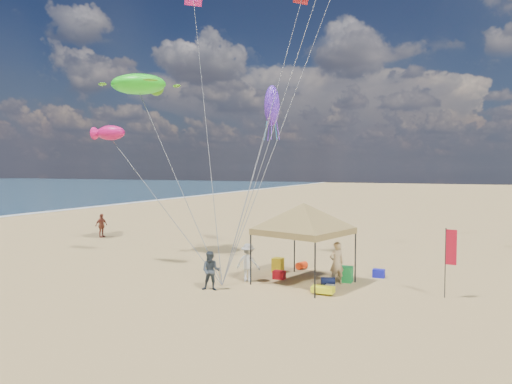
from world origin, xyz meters
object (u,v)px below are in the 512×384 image
feather_flag (450,251)px  person_near_a (337,263)px  person_near_c (248,263)px  cooler_red (279,275)px  beach_cart (323,289)px  person_near_b (211,271)px  canopy_tent (304,206)px  person_far_a (101,225)px  chair_green (347,274)px  chair_yellow (278,265)px  cooler_blue (379,273)px

feather_flag → person_near_a: (-4.62, 0.40, -0.93)m
feather_flag → person_near_a: bearing=175.0°
person_near_c → cooler_red: bearing=-136.3°
beach_cart → person_near_c: person_near_c is taller
cooler_red → person_near_b: size_ratio=0.33×
beach_cart → person_near_b: size_ratio=0.55×
feather_flag → person_near_c: (-8.38, -0.79, -1.00)m
canopy_tent → person_far_a: 19.55m
person_near_a → person_near_c: person_near_a is taller
chair_green → person_far_a: size_ratio=0.40×
chair_yellow → person_near_b: person_near_b is taller
cooler_blue → person_near_b: bearing=-139.4°
cooler_blue → person_near_c: bearing=-148.3°
cooler_blue → person_near_b: 8.03m
cooler_blue → chair_yellow: 4.83m
feather_flag → chair_green: (-4.30, 0.98, -1.52)m
feather_flag → person_far_a: (-23.99, 7.09, -0.99)m
canopy_tent → feather_flag: 6.20m
person_near_a → person_near_b: (-4.57, -3.16, -0.12)m
cooler_blue → person_near_c: size_ratio=0.31×
cooler_red → person_far_a: bearing=157.8°
cooler_blue → person_near_a: size_ratio=0.29×
chair_green → person_near_a: person_near_a is taller
chair_green → chair_yellow: 3.62m
person_near_a → person_far_a: size_ratio=1.07×
cooler_blue → chair_green: (-1.18, -1.49, 0.16)m
person_near_b → chair_green: bearing=19.0°
chair_yellow → cooler_blue: bearing=10.3°
person_near_b → person_near_c: 2.13m
cooler_blue → person_far_a: 21.39m
chair_green → person_far_a: (-19.69, 6.12, 0.53)m
beach_cart → person_near_c: size_ratio=0.52×
canopy_tent → person_near_c: (-2.39, -0.70, -2.59)m
canopy_tent → beach_cart: size_ratio=7.20×
person_near_b → cooler_blue: bearing=22.3°
cooler_red → beach_cart: 3.12m
beach_cart → person_near_b: 4.71m
chair_green → beach_cart: chair_green is taller
person_near_a → person_near_b: bearing=-5.4°
cooler_blue → cooler_red: bearing=-152.4°
person_near_c → feather_flag: bearing=-175.3°
cooler_red → chair_yellow: size_ratio=0.77×
feather_flag → person_near_b: 9.65m
chair_yellow → chair_green: bearing=-9.9°
cooler_red → chair_yellow: bearing=113.6°
beach_cart → person_near_a: 2.02m
chair_yellow → person_near_a: person_near_a is taller
cooler_red → person_far_a: 18.05m
chair_yellow → beach_cart: (3.16, -3.07, -0.15)m
canopy_tent → person_far_a: size_ratio=3.67×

